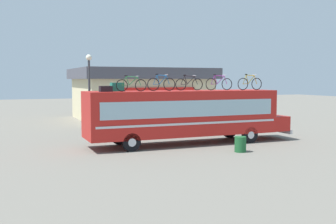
% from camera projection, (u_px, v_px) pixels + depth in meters
% --- Properties ---
extents(ground_plane, '(120.00, 120.00, 0.00)m').
position_uv_depth(ground_plane, '(183.00, 144.00, 23.32)').
color(ground_plane, slate).
extents(bus, '(12.55, 2.66, 3.11)m').
position_uv_depth(bus, '(186.00, 113.00, 23.25)').
color(bus, red).
rests_on(bus, ground).
extents(luggage_bag_1, '(0.64, 0.48, 0.30)m').
position_uv_depth(luggage_bag_1, '(106.00, 89.00, 21.01)').
color(luggage_bag_1, black).
rests_on(luggage_bag_1, bus).
extents(luggage_bag_2, '(0.67, 0.52, 0.47)m').
position_uv_depth(luggage_bag_2, '(117.00, 87.00, 21.78)').
color(luggage_bag_2, '#1E7F66').
rests_on(luggage_bag_2, bus).
extents(rooftop_bicycle_1, '(1.72, 0.44, 0.87)m').
position_uv_depth(rooftop_bicycle_1, '(131.00, 85.00, 21.40)').
color(rooftop_bicycle_1, black).
rests_on(rooftop_bicycle_1, bus).
extents(rooftop_bicycle_2, '(1.71, 0.44, 0.97)m').
position_uv_depth(rooftop_bicycle_2, '(161.00, 84.00, 22.69)').
color(rooftop_bicycle_2, black).
rests_on(rooftop_bicycle_2, bus).
extents(rooftop_bicycle_3, '(1.79, 0.44, 0.93)m').
position_uv_depth(rooftop_bicycle_3, '(189.00, 84.00, 23.65)').
color(rooftop_bicycle_3, black).
rests_on(rooftop_bicycle_3, bus).
extents(rooftop_bicycle_4, '(1.82, 0.44, 0.96)m').
position_uv_depth(rooftop_bicycle_4, '(219.00, 84.00, 24.14)').
color(rooftop_bicycle_4, black).
rests_on(rooftop_bicycle_4, bus).
extents(rooftop_bicycle_5, '(1.74, 0.44, 0.98)m').
position_uv_depth(rooftop_bicycle_5, '(250.00, 83.00, 24.55)').
color(rooftop_bicycle_5, black).
rests_on(rooftop_bicycle_5, bus).
extents(roadside_building, '(12.10, 10.40, 4.77)m').
position_uv_depth(roadside_building, '(140.00, 93.00, 38.25)').
color(roadside_building, beige).
rests_on(roadside_building, ground).
extents(trash_bin, '(0.60, 0.60, 0.80)m').
position_uv_depth(trash_bin, '(240.00, 144.00, 20.70)').
color(trash_bin, '#1E592D').
rests_on(trash_bin, ground).
extents(street_lamp, '(0.37, 0.37, 5.31)m').
position_uv_depth(street_lamp, '(89.00, 85.00, 25.13)').
color(street_lamp, '#38383D').
rests_on(street_lamp, ground).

